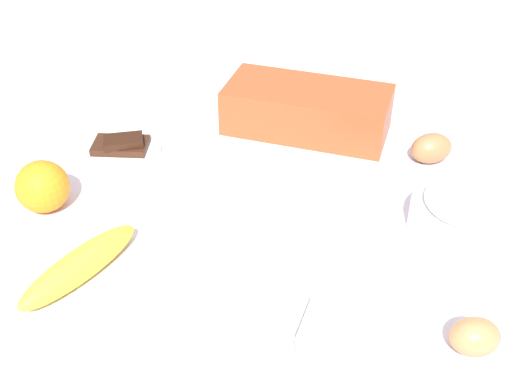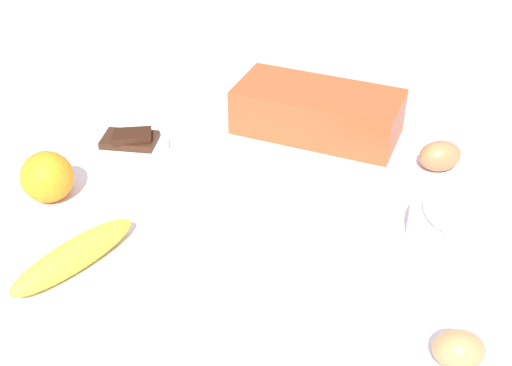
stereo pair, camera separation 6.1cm
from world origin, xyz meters
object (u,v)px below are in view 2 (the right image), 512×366
object	(u,v)px
flour_bowl	(464,225)
chocolate_plate	(130,143)
loaf_pan	(317,111)
egg_beside_bowl	(440,156)
butter_block	(321,350)
orange_fruit	(47,177)
sugar_bowl	(327,208)
egg_near_butter	(459,350)
banana	(74,256)

from	to	relation	value
flour_bowl	chocolate_plate	bearing A→B (deg)	170.30
loaf_pan	egg_beside_bowl	bearing A→B (deg)	-9.68
flour_bowl	egg_beside_bowl	size ratio (longest dim) A/B	2.18
flour_bowl	chocolate_plate	distance (m)	0.55
butter_block	orange_fruit	bearing A→B (deg)	157.43
loaf_pan	chocolate_plate	world-z (taller)	loaf_pan
flour_bowl	egg_beside_bowl	distance (m)	0.19
flour_bowl	sugar_bowl	bearing A→B (deg)	-176.52
orange_fruit	egg_near_butter	size ratio (longest dim) A/B	1.34
butter_block	banana	bearing A→B (deg)	169.19
orange_fruit	egg_near_butter	xyz separation A→B (m)	(0.60, -0.14, -0.02)
loaf_pan	sugar_bowl	distance (m)	0.26
loaf_pan	banana	distance (m)	0.49
flour_bowl	loaf_pan	bearing A→B (deg)	137.01
flour_bowl	butter_block	distance (m)	0.29
flour_bowl	butter_block	xyz separation A→B (m)	(-0.14, -0.26, -0.01)
loaf_pan	sugar_bowl	world-z (taller)	loaf_pan
orange_fruit	butter_block	bearing A→B (deg)	-22.57
flour_bowl	chocolate_plate	size ratio (longest dim) A/B	1.14
loaf_pan	egg_near_butter	bearing A→B (deg)	-54.55
sugar_bowl	egg_near_butter	distance (m)	0.27
sugar_bowl	butter_block	bearing A→B (deg)	-79.13
loaf_pan	sugar_bowl	size ratio (longest dim) A/B	2.25
sugar_bowl	loaf_pan	bearing A→B (deg)	105.83
banana	chocolate_plate	distance (m)	0.30
orange_fruit	egg_near_butter	distance (m)	0.62
egg_near_butter	butter_block	bearing A→B (deg)	-160.13
egg_beside_bowl	sugar_bowl	bearing A→B (deg)	-126.19
chocolate_plate	banana	bearing A→B (deg)	-77.65
chocolate_plate	orange_fruit	bearing A→B (deg)	-107.26
egg_beside_bowl	chocolate_plate	world-z (taller)	egg_beside_bowl
banana	orange_fruit	bearing A→B (deg)	132.52
sugar_bowl	egg_near_butter	size ratio (longest dim) A/B	2.24
egg_beside_bowl	banana	bearing A→B (deg)	-139.11
loaf_pan	egg_near_butter	world-z (taller)	loaf_pan
flour_bowl	banana	xyz separation A→B (m)	(-0.48, -0.20, -0.02)
chocolate_plate	egg_near_butter	bearing A→B (deg)	-28.82
egg_near_butter	egg_beside_bowl	world-z (taller)	egg_beside_bowl
orange_fruit	butter_block	world-z (taller)	orange_fruit
egg_beside_bowl	loaf_pan	bearing A→B (deg)	165.17
loaf_pan	egg_near_butter	distance (m)	0.52
banana	chocolate_plate	bearing A→B (deg)	102.35
flour_bowl	egg_near_butter	xyz separation A→B (m)	(0.01, -0.21, -0.01)
egg_near_butter	chocolate_plate	xyz separation A→B (m)	(-0.55, 0.30, -0.01)
butter_block	egg_beside_bowl	world-z (taller)	butter_block
loaf_pan	egg_beside_bowl	xyz separation A→B (m)	(0.21, -0.06, -0.02)
flour_bowl	egg_beside_bowl	bearing A→B (deg)	103.41
sugar_bowl	chocolate_plate	world-z (taller)	sugar_bowl
flour_bowl	sugar_bowl	distance (m)	0.19
butter_block	egg_beside_bowl	size ratio (longest dim) A/B	1.32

